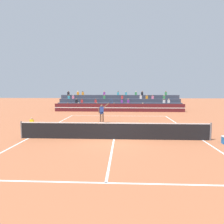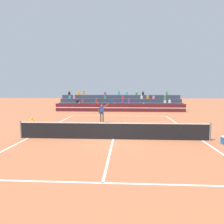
{
  "view_description": "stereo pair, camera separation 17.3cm",
  "coord_description": "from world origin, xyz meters",
  "views": [
    {
      "loc": [
        0.57,
        -13.47,
        3.17
      ],
      "look_at": [
        -0.42,
        5.89,
        1.1
      ],
      "focal_mm": 35.0,
      "sensor_mm": 36.0,
      "label": 1
    },
    {
      "loc": [
        0.74,
        -13.47,
        3.17
      ],
      "look_at": [
        -0.42,
        5.89,
        1.1
      ],
      "focal_mm": 35.0,
      "sensor_mm": 36.0,
      "label": 2
    }
  ],
  "objects": [
    {
      "name": "ground_plane",
      "position": [
        0.0,
        0.0,
        0.0
      ],
      "size": [
        120.0,
        120.0,
        0.0
      ],
      "primitive_type": "plane",
      "color": "#AD603D"
    },
    {
      "name": "court_lines",
      "position": [
        0.0,
        0.0,
        0.0
      ],
      "size": [
        11.1,
        23.9,
        0.01
      ],
      "color": "white",
      "rests_on": "ground"
    },
    {
      "name": "tennis_net",
      "position": [
        0.0,
        0.0,
        0.54
      ],
      "size": [
        12.0,
        0.1,
        1.1
      ],
      "color": "slate",
      "rests_on": "ground"
    },
    {
      "name": "sponsor_banner_wall",
      "position": [
        0.0,
        16.64,
        0.55
      ],
      "size": [
        18.0,
        0.26,
        1.1
      ],
      "color": "#51191E",
      "rests_on": "ground"
    },
    {
      "name": "bleacher_stand",
      "position": [
        -0.01,
        19.81,
        0.84
      ],
      "size": [
        18.3,
        3.8,
        2.83
      ],
      "color": "#383D4C",
      "rests_on": "ground"
    },
    {
      "name": "ball_kid_courtside",
      "position": [
        -6.85,
        3.7,
        0.33
      ],
      "size": [
        0.3,
        0.36,
        0.84
      ],
      "color": "black",
      "rests_on": "ground"
    },
    {
      "name": "tennis_player",
      "position": [
        -1.38,
        6.47,
        0.98
      ],
      "size": [
        1.39,
        0.33,
        2.24
      ],
      "color": "brown",
      "rests_on": "ground"
    },
    {
      "name": "tennis_ball",
      "position": [
        2.17,
        7.81,
        0.03
      ],
      "size": [
        0.07,
        0.07,
        0.07
      ],
      "primitive_type": "sphere",
      "color": "#C6DB33",
      "rests_on": "ground"
    }
  ]
}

